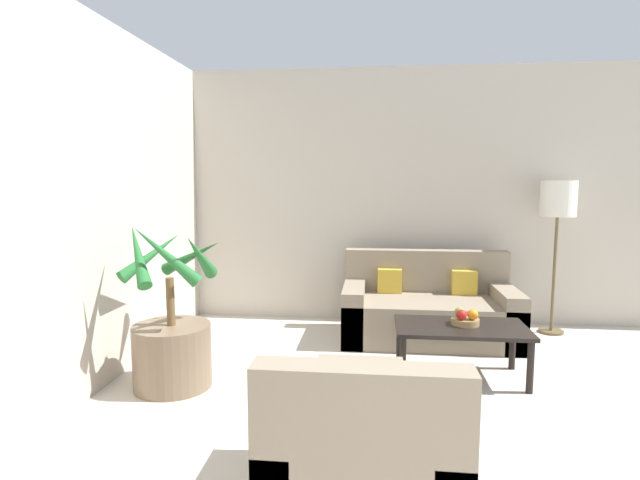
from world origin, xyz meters
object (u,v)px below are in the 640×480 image
(sofa_loveseat, at_px, (428,311))
(armchair, at_px, (363,453))
(floor_lamp, at_px, (558,205))
(fruit_bowl, at_px, (465,321))
(apple_red, at_px, (461,315))
(apple_green, at_px, (460,312))
(potted_palm, at_px, (172,340))
(coffee_table, at_px, (461,333))
(ottoman, at_px, (359,395))
(orange_fruit, at_px, (473,314))

(sofa_loveseat, xyz_separation_m, armchair, (-0.57, -2.61, 0.00))
(floor_lamp, height_order, fruit_bowl, floor_lamp)
(floor_lamp, bearing_deg, apple_red, -130.70)
(apple_green, bearing_deg, potted_palm, -167.87)
(apple_red, bearing_deg, potted_palm, -170.09)
(coffee_table, height_order, apple_red, apple_red)
(armchair, xyz_separation_m, ottoman, (-0.04, 0.84, -0.10))
(fruit_bowl, bearing_deg, coffee_table, -135.74)
(potted_palm, relative_size, coffee_table, 1.26)
(sofa_loveseat, xyz_separation_m, floor_lamp, (1.26, 0.31, 1.01))
(sofa_loveseat, relative_size, ottoman, 2.87)
(sofa_loveseat, distance_m, armchair, 2.67)
(potted_palm, relative_size, apple_red, 15.53)
(apple_red, bearing_deg, floor_lamp, 49.30)
(sofa_loveseat, distance_m, floor_lamp, 1.64)
(floor_lamp, height_order, armchair, floor_lamp)
(coffee_table, distance_m, apple_green, 0.16)
(coffee_table, xyz_separation_m, fruit_bowl, (0.03, 0.03, 0.08))
(coffee_table, xyz_separation_m, armchair, (-0.72, -1.63, -0.09))
(ottoman, bearing_deg, armchair, -87.21)
(ottoman, bearing_deg, floor_lamp, 48.03)
(potted_palm, xyz_separation_m, apple_green, (2.14, 0.46, 0.15))
(fruit_bowl, relative_size, ottoman, 0.38)
(sofa_loveseat, distance_m, apple_green, 0.94)
(apple_green, distance_m, ottoman, 1.20)
(apple_green, height_order, orange_fruit, orange_fruit)
(apple_red, height_order, ottoman, apple_red)
(potted_palm, xyz_separation_m, apple_red, (2.14, 0.37, 0.15))
(fruit_bowl, height_order, armchair, armchair)
(sofa_loveseat, bearing_deg, armchair, -102.33)
(fruit_bowl, distance_m, armchair, 1.84)
(floor_lamp, height_order, apple_green, floor_lamp)
(potted_palm, height_order, coffee_table, potted_palm)
(apple_red, height_order, orange_fruit, orange_fruit)
(armchair, bearing_deg, floor_lamp, 57.92)
(floor_lamp, bearing_deg, apple_green, -132.65)
(potted_palm, relative_size, armchair, 1.42)
(apple_red, bearing_deg, coffee_table, 79.30)
(ottoman, bearing_deg, apple_red, 46.02)
(potted_palm, height_order, sofa_loveseat, potted_palm)
(sofa_loveseat, xyz_separation_m, ottoman, (-0.61, -1.77, -0.10))
(potted_palm, bearing_deg, orange_fruit, 9.84)
(apple_green, bearing_deg, armchair, -112.69)
(potted_palm, bearing_deg, ottoman, -16.32)
(armchair, relative_size, ottoman, 1.55)
(potted_palm, distance_m, apple_green, 2.20)
(potted_palm, relative_size, sofa_loveseat, 0.77)
(ottoman, bearing_deg, sofa_loveseat, 70.94)
(floor_lamp, bearing_deg, fruit_bowl, -130.76)
(floor_lamp, height_order, ottoman, floor_lamp)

